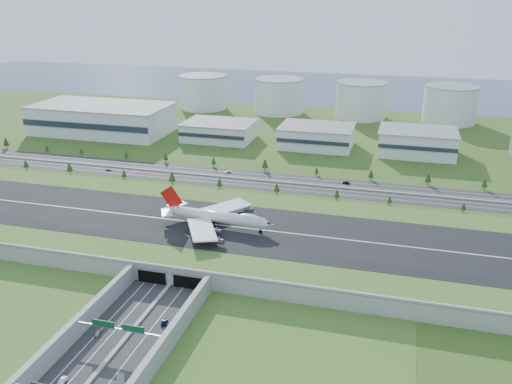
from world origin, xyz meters
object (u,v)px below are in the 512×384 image
(car_1, at_px, (62,382))
(car_4, at_px, (109,169))
(fuel_tank_a, at_px, (203,92))
(car_2, at_px, (164,322))
(boeing_747, at_px, (217,217))
(car_0, at_px, (98,333))
(car_5, at_px, (346,183))
(car_7, at_px, (228,171))

(car_1, xyz_separation_m, car_4, (-100.43, 205.78, -0.11))
(fuel_tank_a, height_order, car_2, fuel_tank_a)
(boeing_747, distance_m, car_2, 77.35)
(car_0, relative_size, car_2, 0.90)
(car_0, relative_size, car_1, 0.90)
(fuel_tank_a, distance_m, car_1, 443.24)
(fuel_tank_a, distance_m, car_5, 273.53)
(car_0, xyz_separation_m, car_7, (-13.12, 196.86, -0.01))
(boeing_747, distance_m, car_5, 119.74)
(boeing_747, bearing_deg, car_0, -96.54)
(boeing_747, height_order, car_1, boeing_747)
(car_1, distance_m, car_4, 228.98)
(car_0, bearing_deg, car_4, 106.58)
(car_0, bearing_deg, car_1, -95.81)
(fuel_tank_a, bearing_deg, car_7, -64.97)
(car_0, bearing_deg, car_7, 81.75)
(car_5, bearing_deg, car_7, -88.79)
(car_4, bearing_deg, car_5, -100.96)
(car_2, relative_size, car_7, 0.95)
(car_1, distance_m, car_2, 44.80)
(car_2, height_order, car_5, car_5)
(fuel_tank_a, distance_m, car_2, 409.27)
(car_2, xyz_separation_m, car_5, (49.68, 182.07, 0.13))
(boeing_747, xyz_separation_m, car_0, (-16.59, -89.69, -12.67))
(car_1, relative_size, car_2, 1.00)
(car_2, bearing_deg, car_5, -118.77)
(fuel_tank_a, relative_size, car_5, 10.25)
(boeing_747, bearing_deg, fuel_tank_a, 115.83)
(car_5, bearing_deg, boeing_747, -25.12)
(fuel_tank_a, bearing_deg, boeing_747, -68.12)
(boeing_747, bearing_deg, car_2, -82.51)
(fuel_tank_a, distance_m, car_7, 226.24)
(car_1, bearing_deg, car_0, 90.31)
(car_2, height_order, car_4, car_4)
(car_2, distance_m, car_7, 186.52)
(car_2, bearing_deg, car_1, 52.37)
(fuel_tank_a, height_order, car_7, fuel_tank_a)
(fuel_tank_a, height_order, car_5, fuel_tank_a)
(fuel_tank_a, xyz_separation_m, car_0, (108.57, -401.30, -16.63))
(car_1, bearing_deg, car_7, 88.17)
(car_1, distance_m, car_5, 233.10)
(car_0, xyz_separation_m, car_4, (-97.44, 178.43, -0.05))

